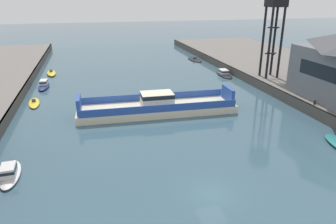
# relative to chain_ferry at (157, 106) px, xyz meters

# --- Properties ---
(ground_plane) EXTENTS (400.00, 400.00, 0.00)m
(ground_plane) POSITION_rel_chain_ferry_xyz_m (0.32, -21.68, -0.99)
(ground_plane) COLOR #385666
(chain_ferry) EXTENTS (23.97, 6.74, 3.30)m
(chain_ferry) POSITION_rel_chain_ferry_xyz_m (0.00, 0.00, 0.00)
(chain_ferry) COLOR beige
(chain_ferry) RESTS_ON ground
(moored_boat_near_left) EXTENTS (2.64, 7.17, 1.27)m
(moored_boat_near_left) POSITION_rel_chain_ferry_xyz_m (19.67, 19.63, -0.51)
(moored_boat_near_left) COLOR black
(moored_boat_near_left) RESTS_ON ground
(moored_boat_near_right) EXTENTS (2.38, 6.05, 0.87)m
(moored_boat_near_right) POSITION_rel_chain_ferry_xyz_m (-18.79, 9.00, -0.79)
(moored_boat_near_right) COLOR yellow
(moored_boat_near_right) RESTS_ON ground
(moored_boat_mid_left) EXTENTS (2.69, 6.46, 1.06)m
(moored_boat_mid_left) POSITION_rel_chain_ferry_xyz_m (-17.89, 30.29, -0.70)
(moored_boat_mid_left) COLOR yellow
(moored_boat_mid_left) RESTS_ON ground
(moored_boat_mid_right) EXTENTS (3.05, 7.73, 0.87)m
(moored_boat_mid_right) POSITION_rel_chain_ferry_xyz_m (19.12, 38.17, -0.80)
(moored_boat_mid_right) COLOR black
(moored_boat_mid_right) RESTS_ON ground
(moored_boat_far_left) EXTENTS (2.11, 6.51, 1.41)m
(moored_boat_far_left) POSITION_rel_chain_ferry_xyz_m (-18.30, 19.18, -0.47)
(moored_boat_far_left) COLOR navy
(moored_boat_far_left) RESTS_ON ground
(moored_boat_upstream_a) EXTENTS (2.15, 5.77, 1.41)m
(moored_boat_upstream_a) POSITION_rel_chain_ferry_xyz_m (-17.97, -14.25, -0.46)
(moored_boat_upstream_a) COLOR white
(moored_boat_upstream_a) RESTS_ON ground
(crane_tower) EXTENTS (3.15, 3.15, 16.34)m
(crane_tower) POSITION_rel_chain_ferry_xyz_m (24.81, 10.09, 13.42)
(crane_tower) COLOR black
(crane_tower) RESTS_ON quay_right
(bollard_right_far) EXTENTS (0.32, 0.32, 0.71)m
(bollard_right_far) POSITION_rel_chain_ferry_xyz_m (22.23, -6.92, 1.11)
(bollard_right_far) COLOR black
(bollard_right_far) RESTS_ON quay_right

